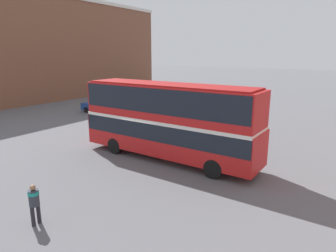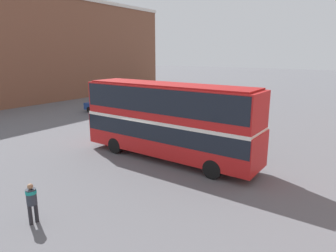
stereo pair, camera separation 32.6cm
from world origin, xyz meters
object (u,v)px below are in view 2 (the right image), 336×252
(double_decker_bus, at_px, (168,117))
(pedestrian_foreground, at_px, (32,199))
(parked_car_kerb_near, at_px, (104,106))
(parked_car_kerb_far, at_px, (178,102))

(double_decker_bus, relative_size, pedestrian_foreground, 7.01)
(parked_car_kerb_near, bearing_deg, pedestrian_foreground, 126.28)
(double_decker_bus, bearing_deg, parked_car_kerb_far, 121.85)
(pedestrian_foreground, distance_m, parked_car_kerb_far, 26.00)
(pedestrian_foreground, xyz_separation_m, parked_car_kerb_near, (-14.32, 17.28, -0.22))
(double_decker_bus, height_order, pedestrian_foreground, double_decker_bus)
(double_decker_bus, distance_m, pedestrian_foreground, 9.11)
(pedestrian_foreground, xyz_separation_m, parked_car_kerb_far, (-9.11, 24.35, -0.24))
(parked_car_kerb_near, bearing_deg, parked_car_kerb_far, -129.78)
(double_decker_bus, height_order, parked_car_kerb_near, double_decker_bus)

